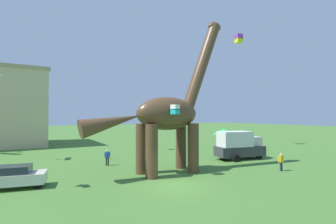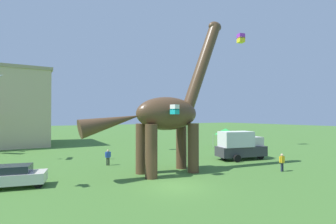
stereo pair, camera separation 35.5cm
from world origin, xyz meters
name	(u,v)px [view 2 (the right image)]	position (x,y,z in m)	size (l,w,h in m)	color
ground_plane	(176,186)	(0.00, 0.00, 0.00)	(240.00, 240.00, 0.00)	#42702D
dinosaur_sculpture	(167,114)	(1.49, 3.83, 5.16)	(13.64, 2.89, 14.26)	#513823
parked_sedan_left	(12,176)	(-9.93, 5.33, 0.81)	(4.49, 2.68, 1.55)	silver
parked_box_truck	(240,145)	(12.00, 5.32, 1.65)	(5.92, 3.27, 3.20)	#38383D
person_vendor_side	(108,154)	(-0.88, 13.21, 0.61)	(0.38, 0.17, 1.01)	#6B6056
person_photographer	(282,161)	(10.66, -0.86, 0.96)	(0.59, 0.26, 1.58)	#2D3347
person_far_spectator	(108,156)	(-1.95, 9.67, 0.95)	(0.59, 0.26, 1.57)	black
festival_canopy_tent	(225,131)	(17.89, 13.94, 2.54)	(3.15, 3.15, 3.00)	#B2B2B7
kite_mid_right	(241,38)	(21.01, 13.63, 17.52)	(1.16, 1.16, 1.38)	purple
kite_far_left	(175,109)	(1.26, 2.15, 5.48)	(0.68, 0.68, 0.78)	white
kite_trailing	(149,116)	(6.31, 17.15, 4.97)	(0.78, 0.78, 0.78)	yellow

